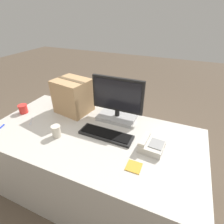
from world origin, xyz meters
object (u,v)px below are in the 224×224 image
(spoon, at_px, (31,122))
(sticky_note_pad, at_px, (134,167))
(desk_phone, at_px, (151,145))
(cardboard_box, at_px, (73,96))
(paper_cup_left, at_px, (23,109))
(monitor, at_px, (117,103))
(keyboard, at_px, (106,134))
(paper_cup_right, at_px, (56,131))

(spoon, height_order, sticky_note_pad, sticky_note_pad)
(desk_phone, height_order, cardboard_box, cardboard_box)
(desk_phone, bearing_deg, paper_cup_left, -175.92)
(monitor, relative_size, cardboard_box, 1.32)
(keyboard, relative_size, paper_cup_right, 4.51)
(paper_cup_right, bearing_deg, keyboard, 23.81)
(desk_phone, relative_size, cardboard_box, 0.55)
(spoon, bearing_deg, paper_cup_right, 42.73)
(desk_phone, distance_m, paper_cup_right, 0.76)
(monitor, relative_size, spoon, 3.69)
(desk_phone, bearing_deg, keyboard, -175.77)
(desk_phone, xyz_separation_m, spoon, (-1.10, -0.09, -0.03))
(desk_phone, xyz_separation_m, paper_cup_left, (-1.29, 0.01, 0.01))
(spoon, distance_m, sticky_note_pad, 1.04)
(cardboard_box, bearing_deg, monitor, 4.27)
(desk_phone, relative_size, sticky_note_pad, 2.01)
(desk_phone, bearing_deg, monitor, 148.46)
(paper_cup_left, distance_m, cardboard_box, 0.52)
(desk_phone, height_order, spoon, desk_phone)
(paper_cup_right, bearing_deg, monitor, 51.29)
(keyboard, relative_size, paper_cup_left, 5.13)
(paper_cup_right, relative_size, spoon, 0.77)
(cardboard_box, distance_m, sticky_note_pad, 0.93)
(keyboard, bearing_deg, paper_cup_left, -179.86)
(spoon, height_order, cardboard_box, cardboard_box)
(monitor, distance_m, cardboard_box, 0.46)
(monitor, distance_m, sticky_note_pad, 0.62)
(desk_phone, height_order, sticky_note_pad, desk_phone)
(paper_cup_left, bearing_deg, cardboard_box, 27.66)
(monitor, xyz_separation_m, keyboard, (0.01, -0.28, -0.15))
(paper_cup_right, bearing_deg, sticky_note_pad, -5.45)
(monitor, relative_size, sticky_note_pad, 4.84)
(desk_phone, xyz_separation_m, sticky_note_pad, (-0.06, -0.22, -0.03))
(paper_cup_right, xyz_separation_m, cardboard_box, (-0.10, 0.41, 0.12))
(monitor, height_order, cardboard_box, monitor)
(monitor, height_order, desk_phone, monitor)
(cardboard_box, bearing_deg, sticky_note_pad, -31.30)
(monitor, height_order, sticky_note_pad, monitor)
(cardboard_box, bearing_deg, spoon, -126.56)
(keyboard, distance_m, spoon, 0.73)
(keyboard, xyz_separation_m, paper_cup_left, (-0.92, 0.01, 0.03))
(spoon, bearing_deg, paper_cup_left, -154.84)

